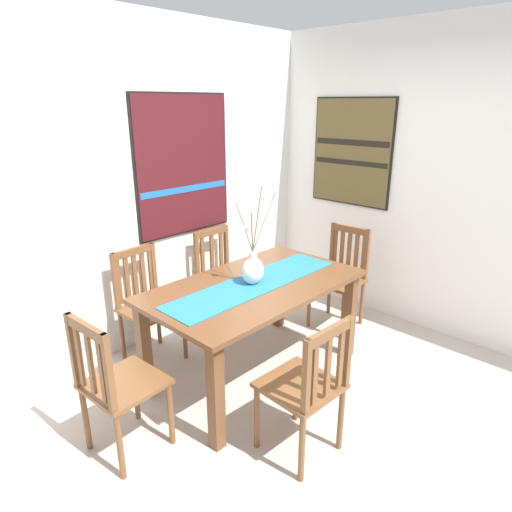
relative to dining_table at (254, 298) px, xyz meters
name	(u,v)px	position (x,y,z in m)	size (l,w,h in m)	color
ground_plane	(319,427)	(-0.15, -0.73, -0.66)	(6.40, 6.40, 0.03)	#B2A89E
wall_back	(145,188)	(-0.15, 1.13, 0.70)	(6.40, 0.12, 2.70)	silver
wall_side	(455,186)	(1.71, -0.73, 0.70)	(0.12, 6.40, 2.70)	silver
dining_table	(254,298)	(0.00, 0.00, 0.00)	(1.63, 0.92, 0.76)	brown
table_runner	(254,283)	(0.00, 0.00, 0.12)	(1.50, 0.36, 0.01)	#236B93
centerpiece_vase	(253,269)	(-0.01, 0.01, 0.23)	(0.27, 0.18, 0.72)	silver
chair_0	(222,276)	(0.40, 0.81, -0.17)	(0.43, 0.43, 0.92)	brown
chair_1	(116,384)	(-1.15, 0.01, -0.16)	(0.44, 0.44, 0.93)	brown
chair_2	(341,275)	(1.17, -0.01, -0.15)	(0.44, 0.44, 0.94)	brown
chair_3	(146,303)	(-0.43, 0.80, -0.15)	(0.43, 0.43, 0.93)	brown
chair_4	(307,386)	(-0.40, -0.80, -0.17)	(0.44, 0.44, 0.91)	brown
painting_on_back_wall	(183,166)	(0.21, 1.06, 0.86)	(0.99, 0.05, 1.21)	black
painting_on_side_wall	(352,152)	(1.65, 0.26, 0.92)	(0.05, 0.86, 1.02)	black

